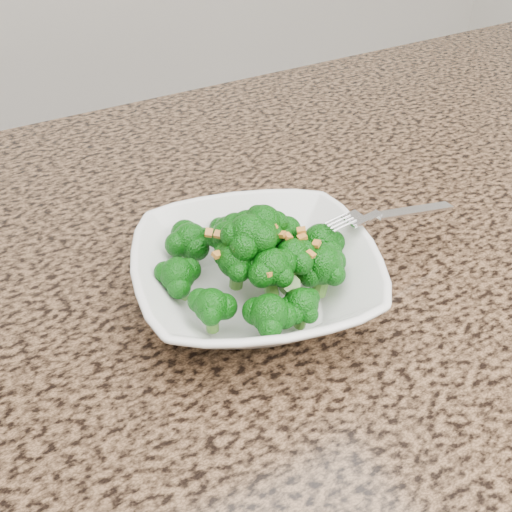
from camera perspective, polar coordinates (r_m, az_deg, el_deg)
granite_counter at (r=0.59m, az=5.86°, el=-6.11°), size 1.64×1.04×0.03m
bowl at (r=0.57m, az=0.00°, el=-1.91°), size 0.27×0.27×0.05m
broccoli_pile at (r=0.53m, az=0.00°, el=2.96°), size 0.19×0.19×0.06m
garlic_topping at (r=0.52m, az=0.00°, el=6.15°), size 0.11×0.11×0.01m
fork at (r=0.60m, az=10.46°, el=3.51°), size 0.17×0.03×0.01m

